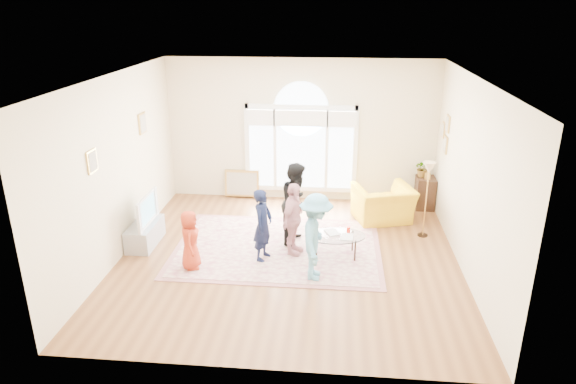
# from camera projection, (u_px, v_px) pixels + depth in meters

# --- Properties ---
(ground) EXTENTS (6.00, 6.00, 0.00)m
(ground) POSITION_uv_depth(u_px,v_px,m) (288.00, 258.00, 9.22)
(ground) COLOR brown
(ground) RESTS_ON ground
(room_shell) EXTENTS (6.00, 6.00, 6.00)m
(room_shell) POSITION_uv_depth(u_px,v_px,m) (301.00, 134.00, 11.31)
(room_shell) COLOR beige
(room_shell) RESTS_ON ground
(area_rug) EXTENTS (3.60, 2.60, 0.02)m
(area_rug) POSITION_uv_depth(u_px,v_px,m) (278.00, 247.00, 9.59)
(area_rug) COLOR beige
(area_rug) RESTS_ON ground
(rug_border) EXTENTS (3.80, 2.80, 0.01)m
(rug_border) POSITION_uv_depth(u_px,v_px,m) (278.00, 247.00, 9.59)
(rug_border) COLOR #996160
(rug_border) RESTS_ON ground
(tv_console) EXTENTS (0.45, 1.00, 0.42)m
(tv_console) POSITION_uv_depth(u_px,v_px,m) (145.00, 234.00, 9.67)
(tv_console) COLOR #94979C
(tv_console) RESTS_ON ground
(television) EXTENTS (0.16, 0.99, 0.57)m
(television) POSITION_uv_depth(u_px,v_px,m) (143.00, 210.00, 9.50)
(television) COLOR black
(television) RESTS_ON tv_console
(coffee_table) EXTENTS (1.13, 0.78, 0.54)m
(coffee_table) POSITION_uv_depth(u_px,v_px,m) (335.00, 236.00, 9.13)
(coffee_table) COLOR silver
(coffee_table) RESTS_ON ground
(armchair) EXTENTS (1.38, 1.28, 0.74)m
(armchair) POSITION_uv_depth(u_px,v_px,m) (383.00, 204.00, 10.67)
(armchair) COLOR yellow
(armchair) RESTS_ON ground
(side_cabinet) EXTENTS (0.40, 0.50, 0.70)m
(side_cabinet) POSITION_uv_depth(u_px,v_px,m) (425.00, 193.00, 11.33)
(side_cabinet) COLOR black
(side_cabinet) RESTS_ON ground
(floor_lamp) EXTENTS (0.28, 0.28, 1.51)m
(floor_lamp) POSITION_uv_depth(u_px,v_px,m) (429.00, 174.00, 9.64)
(floor_lamp) COLOR black
(floor_lamp) RESTS_ON ground
(plant_pedestal) EXTENTS (0.20, 0.20, 0.70)m
(plant_pedestal) POSITION_uv_depth(u_px,v_px,m) (421.00, 191.00, 11.41)
(plant_pedestal) COLOR white
(plant_pedestal) RESTS_ON ground
(potted_plant) EXTENTS (0.39, 0.35, 0.39)m
(potted_plant) POSITION_uv_depth(u_px,v_px,m) (423.00, 168.00, 11.22)
(potted_plant) COLOR #33722D
(potted_plant) RESTS_ON plant_pedestal
(leaning_picture) EXTENTS (0.80, 0.14, 0.62)m
(leaning_picture) POSITION_uv_depth(u_px,v_px,m) (242.00, 197.00, 12.05)
(leaning_picture) COLOR tan
(leaning_picture) RESTS_ON ground
(child_red) EXTENTS (0.41, 0.56, 1.04)m
(child_red) POSITION_uv_depth(u_px,v_px,m) (190.00, 240.00, 8.68)
(child_red) COLOR #AC321A
(child_red) RESTS_ON area_rug
(child_navy) EXTENTS (0.43, 0.54, 1.30)m
(child_navy) POSITION_uv_depth(u_px,v_px,m) (263.00, 225.00, 8.94)
(child_navy) COLOR #111732
(child_navy) RESTS_ON area_rug
(child_black) EXTENTS (0.67, 0.81, 1.55)m
(child_black) POSITION_uv_depth(u_px,v_px,m) (297.00, 203.00, 9.57)
(child_black) COLOR black
(child_black) RESTS_ON area_rug
(child_pink) EXTENTS (0.54, 0.85, 1.34)m
(child_pink) POSITION_uv_depth(u_px,v_px,m) (293.00, 219.00, 9.12)
(child_pink) COLOR pink
(child_pink) RESTS_ON area_rug
(child_blue) EXTENTS (0.59, 0.97, 1.47)m
(child_blue) POSITION_uv_depth(u_px,v_px,m) (316.00, 237.00, 8.28)
(child_blue) COLOR #5FA7CA
(child_blue) RESTS_ON area_rug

